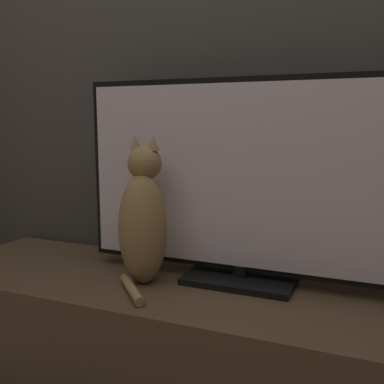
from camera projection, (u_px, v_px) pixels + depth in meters
name	position (u px, v px, depth m)	size (l,w,h in m)	color
wall_back	(199.00, 7.00, 1.56)	(4.80, 0.05, 2.60)	#47423D
tv_stand	(163.00, 341.00, 1.46)	(1.60, 0.52, 0.40)	brown
tv	(242.00, 183.00, 1.37)	(1.06, 0.20, 0.63)	black
cat	(143.00, 221.00, 1.39)	(0.18, 0.27, 0.46)	#997547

